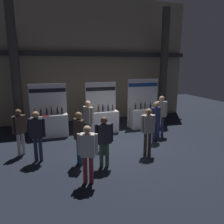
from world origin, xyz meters
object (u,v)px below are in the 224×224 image
exhibitor_booth_2 (145,115)px  visitor_7 (37,132)px  visitor_5 (79,134)px  visitor_4 (20,128)px  trash_bin (104,144)px  visitor_9 (88,150)px  exhibitor_booth_1 (103,119)px  exhibitor_booth_0 (50,123)px  visitor_6 (88,118)px  visitor_3 (156,118)px  visitor_8 (161,112)px  visitor_0 (148,127)px  visitor_2 (104,137)px

exhibitor_booth_2 → visitor_7: exhibitor_booth_2 is taller
visitor_5 → visitor_4: bearing=36.8°
trash_bin → visitor_9: visitor_9 is taller
visitor_5 → visitor_7: 1.45m
visitor_5 → trash_bin: bearing=-68.5°
exhibitor_booth_1 → trash_bin: bearing=-105.0°
visitor_4 → visitor_7: 0.97m
exhibitor_booth_2 → visitor_4: size_ratio=1.46×
visitor_7 → trash_bin: bearing=-160.9°
exhibitor_booth_0 → visitor_7: size_ratio=1.36×
visitor_6 → visitor_7: 2.26m
visitor_3 → visitor_8: size_ratio=0.92×
visitor_0 → trash_bin: bearing=-26.0°
visitor_5 → visitor_8: (4.04, 1.77, 0.05)m
visitor_2 → visitor_8: bearing=34.3°
exhibitor_booth_2 → visitor_7: (-5.28, -2.61, 0.43)m
exhibitor_booth_0 → visitor_6: size_ratio=1.31×
visitor_6 → visitor_8: 3.35m
exhibitor_booth_0 → visitor_9: size_ratio=1.43×
visitor_6 → visitor_2: bearing=150.4°
visitor_2 → visitor_5: 0.83m
trash_bin → visitor_4: bearing=167.7°
visitor_7 → exhibitor_booth_2: bearing=-137.7°
visitor_6 → visitor_9: visitor_6 is taller
exhibitor_booth_1 → visitor_0: 3.26m
visitor_4 → visitor_9: bearing=91.5°
exhibitor_booth_0 → visitor_5: bearing=-77.0°
visitor_7 → visitor_3: bearing=-157.6°
visitor_3 → visitor_8: (0.59, 0.55, 0.11)m
visitor_5 → exhibitor_booth_1: bearing=-43.7°
trash_bin → visitor_0: (1.41, -0.78, 0.73)m
exhibitor_booth_0 → exhibitor_booth_1: 2.46m
visitor_4 → visitor_3: bearing=143.6°
visitor_4 → visitor_5: (1.87, -1.44, 0.06)m
visitor_0 → visitor_4: (-4.34, 1.41, -0.03)m
visitor_2 → visitor_7: visitor_7 is taller
exhibitor_booth_1 → visitor_7: exhibitor_booth_1 is taller
exhibitor_booth_1 → visitor_7: bearing=-140.1°
visitor_7 → visitor_9: size_ratio=1.05×
exhibitor_booth_0 → visitor_0: bearing=-45.1°
visitor_9 → exhibitor_booth_0: bearing=118.7°
visitor_0 → visitor_6: visitor_6 is taller
exhibitor_booth_1 → visitor_9: exhibitor_booth_1 is taller
exhibitor_booth_2 → trash_bin: (-2.94, -2.48, -0.31)m
trash_bin → visitor_5: visitor_5 is taller
visitor_3 → exhibitor_booth_2: bearing=-123.1°
exhibitor_booth_2 → visitor_8: (0.04, -1.52, 0.50)m
visitor_4 → visitor_6: (2.56, 0.33, 0.09)m
visitor_3 → visitor_8: visitor_8 is taller
exhibitor_booth_0 → exhibitor_booth_2: size_ratio=0.96×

